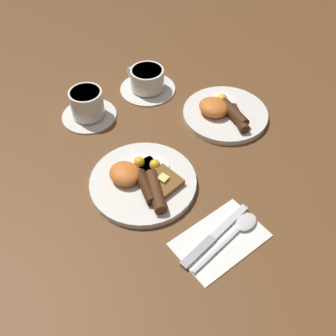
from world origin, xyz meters
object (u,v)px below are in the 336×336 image
breakfast_plate_far (224,112)px  teacup_near (87,106)px  knife (212,238)px  breakfast_plate_near (143,181)px  teacup_far (147,81)px  spoon (240,227)px

breakfast_plate_far → teacup_near: (-0.24, -0.25, 0.02)m
knife → breakfast_plate_near: bearing=89.5°
breakfast_plate_far → knife: (0.23, -0.30, -0.01)m
teacup_far → spoon: (0.48, -0.17, -0.02)m
teacup_far → spoon: 0.50m
breakfast_plate_near → spoon: bearing=16.3°
teacup_near → knife: (0.47, -0.04, -0.03)m
teacup_near → knife: bearing=-5.2°
breakfast_plate_near → breakfast_plate_far: bearing=95.6°
breakfast_plate_far → knife: 0.37m
teacup_near → spoon: (0.49, 0.02, -0.03)m
teacup_near → knife: size_ratio=0.73×
spoon → teacup_near: bearing=90.8°
teacup_near → spoon: bearing=1.8°
breakfast_plate_far → teacup_near: 0.35m
teacup_far → teacup_near: bearing=-96.0°
breakfast_plate_near → teacup_far: 0.35m
breakfast_plate_near → spoon: breakfast_plate_near is taller
knife → spoon: (0.02, 0.06, 0.00)m
teacup_far → breakfast_plate_far: bearing=16.8°
breakfast_plate_far → knife: bearing=-52.3°
breakfast_plate_near → knife: 0.20m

